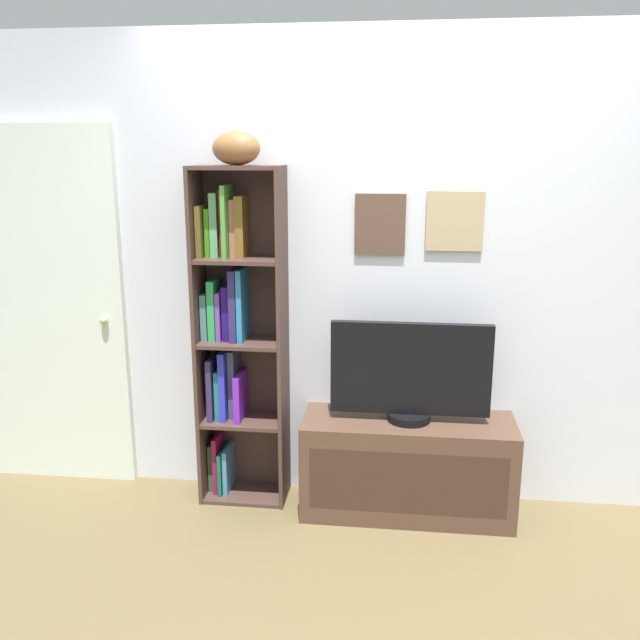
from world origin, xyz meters
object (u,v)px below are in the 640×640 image
object	(u,v)px
bookshelf	(234,334)
tv_stand	(407,466)
television	(410,373)
football	(236,148)
door	(51,310)

from	to	relation	value
bookshelf	tv_stand	xyz separation A→B (m)	(0.93, -0.10, -0.66)
bookshelf	television	size ratio (longest dim) A/B	2.22
bookshelf	television	world-z (taller)	bookshelf
football	door	size ratio (longest dim) A/B	0.12
bookshelf	television	xyz separation A→B (m)	(0.93, -0.09, -0.15)
tv_stand	television	distance (m)	0.51
football	tv_stand	world-z (taller)	football
tv_stand	door	size ratio (longest dim) A/B	0.54
bookshelf	door	bearing A→B (deg)	175.65
tv_stand	door	xyz separation A→B (m)	(-1.98, 0.18, 0.74)
television	door	world-z (taller)	door
television	door	xyz separation A→B (m)	(-1.98, 0.17, 0.23)
tv_stand	door	distance (m)	2.12
bookshelf	football	distance (m)	0.95
television	bookshelf	bearing A→B (deg)	174.16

